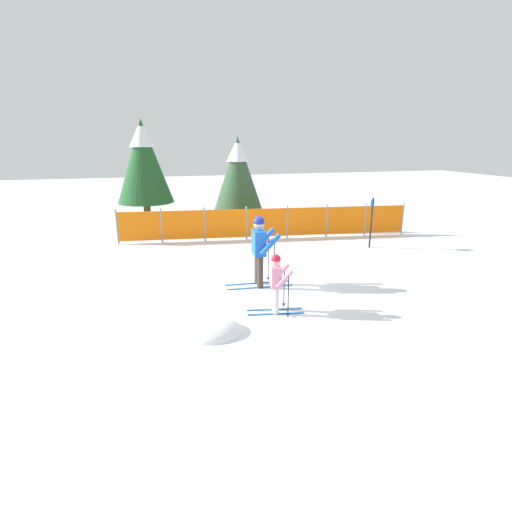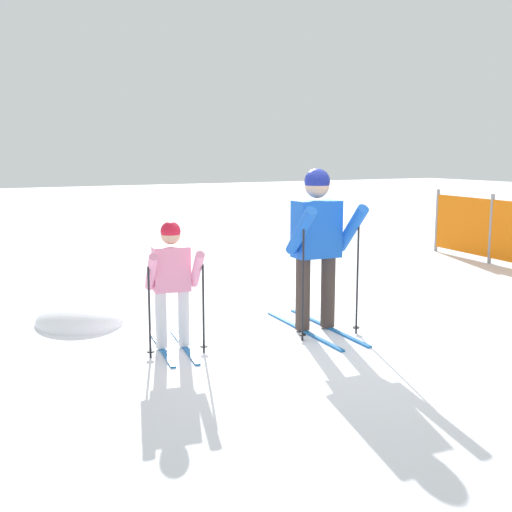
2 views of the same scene
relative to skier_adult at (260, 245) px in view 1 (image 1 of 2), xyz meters
name	(u,v)px [view 1 (image 1 of 2)]	position (x,y,z in m)	size (l,w,h in m)	color
ground_plane	(253,284)	(-0.12, 0.13, -0.99)	(60.00, 60.00, 0.00)	white
skier_adult	(260,245)	(0.00, 0.00, 0.00)	(1.59, 0.73, 1.67)	#1966B2
skier_child	(276,279)	(-0.09, -1.54, -0.29)	(1.16, 0.57, 1.20)	#1966B2
safety_fence	(267,222)	(1.50, 4.41, -0.41)	(9.96, 1.24, 1.16)	gray
conifer_far	(143,160)	(-2.47, 8.25, 1.55)	(2.22, 2.22, 4.12)	#4C3823
conifer_near	(238,173)	(0.91, 6.26, 1.14)	(1.86, 1.86, 3.45)	#4C3823
trail_marker	(372,217)	(4.33, 2.42, -0.02)	(0.23, 0.19, 1.59)	black
snow_mound	(212,333)	(-1.47, -2.09, -0.99)	(1.10, 0.94, 0.44)	white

